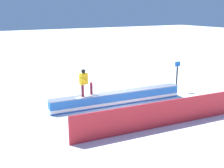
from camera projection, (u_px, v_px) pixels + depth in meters
The scene contains 5 objects.
ground_plane at pixel (118, 104), 15.32m from camera, with size 120.00×120.00×0.00m, color white.
grind_box at pixel (118, 98), 15.24m from camera, with size 7.66×1.20×0.72m.
snowboarder at pixel (85, 82), 14.11m from camera, with size 1.47×0.69×1.46m.
safety_fence at pixel (159, 115), 12.13m from camera, with size 8.18×0.06×1.20m, color red.
trail_marker at pixel (177, 76), 17.37m from camera, with size 0.40×0.10×1.94m.
Camera 1 is at (7.31, 12.52, 5.08)m, focal length 44.23 mm.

